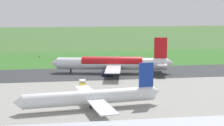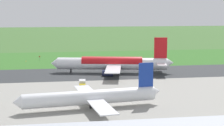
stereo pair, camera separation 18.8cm
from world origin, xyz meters
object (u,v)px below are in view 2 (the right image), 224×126
object	(u,v)px
service_truck_baggage	(82,84)
traffic_cone_orange	(26,61)
airliner_main	(113,63)
no_stopping_sign	(40,58)
airliner_parked_mid	(91,97)

from	to	relation	value
service_truck_baggage	traffic_cone_orange	xyz separation A→B (m)	(25.19, -70.03, -1.13)
airliner_main	no_stopping_sign	size ratio (longest dim) A/B	21.42
airliner_main	service_truck_baggage	distance (m)	31.77
airliner_main	airliner_parked_mid	xyz separation A→B (m)	(15.01, 55.92, -0.92)
no_stopping_sign	traffic_cone_orange	world-z (taller)	no_stopping_sign
airliner_parked_mid	traffic_cone_orange	xyz separation A→B (m)	(25.66, -98.36, -3.15)
airliner_main	no_stopping_sign	distance (m)	55.72
airliner_main	traffic_cone_orange	xyz separation A→B (m)	(40.67, -42.44, -4.08)
traffic_cone_orange	no_stopping_sign	bearing A→B (deg)	-164.47
no_stopping_sign	airliner_parked_mid	bearing A→B (deg)	100.44
airliner_parked_mid	no_stopping_sign	bearing A→B (deg)	-79.56
service_truck_baggage	traffic_cone_orange	size ratio (longest dim) A/B	10.80
no_stopping_sign	airliner_main	bearing A→B (deg)	127.01
airliner_parked_mid	service_truck_baggage	size ratio (longest dim) A/B	7.24
no_stopping_sign	traffic_cone_orange	size ratio (longest dim) A/B	4.57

